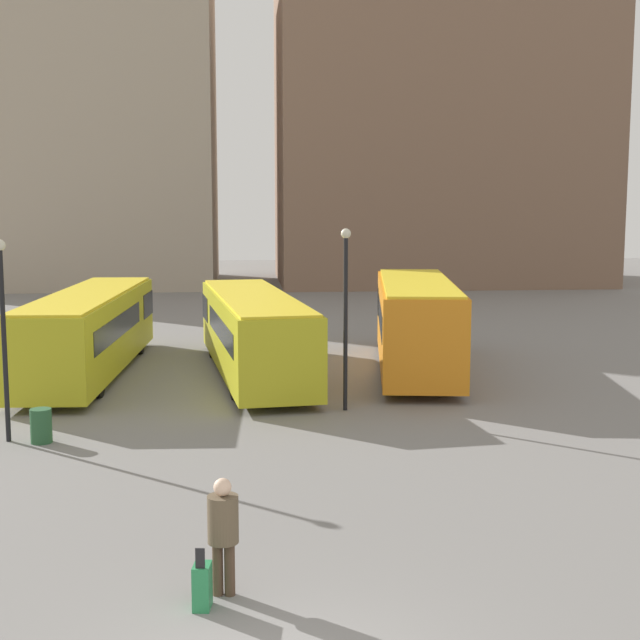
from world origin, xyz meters
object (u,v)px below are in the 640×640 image
(bus_2, at_px, (416,322))
(lamp_post_1, at_px, (3,322))
(traveler, at_px, (223,526))
(lamp_post_0, at_px, (346,303))
(bus_0, at_px, (90,329))
(bus_1, at_px, (254,331))
(suitcase, at_px, (202,586))
(trash_bin, at_px, (41,426))

(bus_2, xyz_separation_m, lamp_post_1, (-11.80, -8.33, 1.25))
(traveler, height_order, lamp_post_0, lamp_post_0)
(bus_2, bearing_deg, traveler, 167.95)
(bus_0, xyz_separation_m, bus_1, (5.59, -0.77, -0.02))
(suitcase, height_order, lamp_post_1, lamp_post_1)
(bus_0, height_order, lamp_post_1, lamp_post_1)
(bus_2, bearing_deg, suitcase, 167.52)
(bus_1, relative_size, lamp_post_0, 2.38)
(bus_0, distance_m, bus_2, 11.26)
(bus_1, height_order, suitcase, bus_1)
(lamp_post_0, bearing_deg, bus_2, 61.40)
(bus_1, height_order, bus_2, bus_2)
(suitcase, distance_m, lamp_post_0, 12.94)
(traveler, bearing_deg, bus_1, 4.78)
(bus_2, bearing_deg, bus_1, 100.28)
(bus_0, distance_m, lamp_post_1, 9.00)
(suitcase, bearing_deg, bus_2, -13.29)
(bus_2, distance_m, trash_bin, 13.96)
(bus_1, height_order, traveler, bus_1)
(bus_2, height_order, suitcase, bus_2)
(bus_0, height_order, lamp_post_0, lamp_post_0)
(bus_0, xyz_separation_m, trash_bin, (0.29, -9.08, -1.11))
(bus_0, bearing_deg, lamp_post_0, -125.12)
(bus_0, relative_size, suitcase, 13.10)
(bus_1, distance_m, lamp_post_1, 10.27)
(traveler, relative_size, trash_bin, 2.13)
(lamp_post_1, bearing_deg, trash_bin, -14.25)
(bus_2, distance_m, lamp_post_0, 6.69)
(suitcase, relative_size, trash_bin, 1.13)
(traveler, distance_m, lamp_post_1, 10.84)
(bus_1, relative_size, traveler, 6.74)
(lamp_post_0, bearing_deg, bus_0, 142.20)
(traveler, height_order, trash_bin, traveler)
(bus_0, bearing_deg, suitcase, -163.27)
(bus_1, distance_m, traveler, 17.28)
(bus_0, relative_size, bus_1, 1.03)
(bus_2, bearing_deg, lamp_post_0, 159.23)
(bus_2, height_order, lamp_post_0, lamp_post_0)
(lamp_post_0, distance_m, lamp_post_1, 9.04)
(lamp_post_1, bearing_deg, bus_2, 35.23)
(bus_0, xyz_separation_m, lamp_post_0, (8.11, -6.29, 1.52))
(traveler, bearing_deg, bus_2, -12.86)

